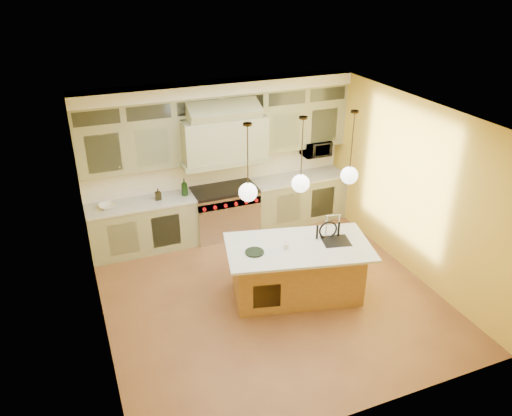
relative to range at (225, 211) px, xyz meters
name	(u,v)px	position (x,y,z in m)	size (l,w,h in m)	color
floor	(269,295)	(0.00, -2.14, -0.49)	(5.00, 5.00, 0.00)	brown
ceiling	(272,117)	(0.00, -2.14, 2.41)	(5.00, 5.00, 0.00)	white
wall_back	(217,157)	(0.00, 0.36, 0.96)	(5.00, 5.00, 0.00)	gold
wall_front	(365,315)	(0.00, -4.64, 0.96)	(5.00, 5.00, 0.00)	gold
wall_left	(93,246)	(-2.50, -2.14, 0.96)	(5.00, 5.00, 0.00)	gold
wall_right	(411,187)	(2.50, -2.14, 0.96)	(5.00, 5.00, 0.00)	gold
back_cabinetry	(222,163)	(0.00, 0.09, 0.94)	(5.00, 0.77, 2.90)	gray
range	(225,211)	(0.00, 0.00, 0.00)	(1.20, 0.74, 0.96)	silver
kitchen_island	(297,269)	(0.40, -2.29, -0.01)	(2.38, 1.63, 1.35)	brown
counter_stool	(330,255)	(0.90, -2.41, 0.20)	(0.46, 0.46, 1.20)	black
microwave	(316,148)	(1.95, 0.11, 0.96)	(0.54, 0.37, 0.30)	black
oil_bottle_a	(184,187)	(-0.75, 0.01, 0.62)	(0.12, 0.12, 0.32)	black
oil_bottle_b	(158,194)	(-1.23, 0.01, 0.56)	(0.10, 0.10, 0.21)	black
fruit_bowl	(107,206)	(-2.12, 0.01, 0.49)	(0.29, 0.29, 0.07)	white
cup	(286,246)	(0.18, -2.33, 0.48)	(0.10, 0.10, 0.09)	white
pendant_left	(248,190)	(-0.40, -2.29, 1.46)	(0.26, 0.26, 1.11)	#2D2319
pendant_center	(301,182)	(0.40, -2.29, 1.46)	(0.26, 0.26, 1.11)	#2D2319
pendant_right	(349,174)	(1.20, -2.29, 1.46)	(0.26, 0.26, 1.11)	#2D2319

